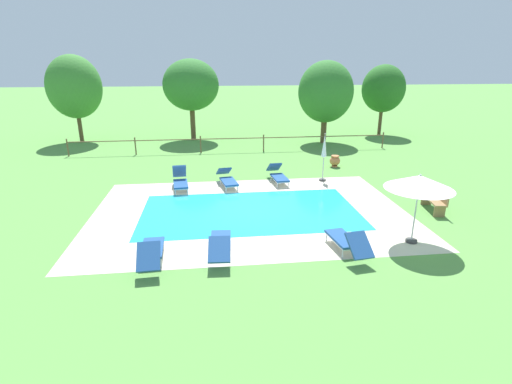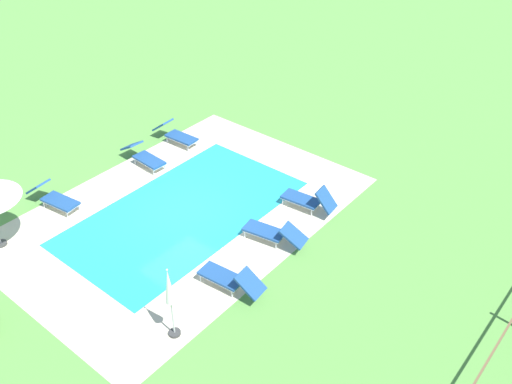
{
  "view_description": "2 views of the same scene",
  "coord_description": "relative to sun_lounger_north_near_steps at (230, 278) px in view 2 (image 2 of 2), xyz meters",
  "views": [
    {
      "loc": [
        -1.38,
        -13.46,
        5.36
      ],
      "look_at": [
        0.28,
        0.5,
        0.6
      ],
      "focal_mm": 27.09,
      "sensor_mm": 36.0,
      "label": 1
    },
    {
      "loc": [
        10.09,
        11.4,
        11.35
      ],
      "look_at": [
        -1.71,
        1.73,
        0.67
      ],
      "focal_mm": 39.66,
      "sensor_mm": 36.0,
      "label": 2
    }
  ],
  "objects": [
    {
      "name": "sun_lounger_north_near_steps",
      "position": [
        0.0,
        0.0,
        0.0
      ],
      "size": [
        0.79,
        2.05,
        0.83
      ],
      "color": "navy",
      "rests_on": "ground"
    },
    {
      "name": "pool_deck_paving",
      "position": [
        -1.67,
        -3.55,
        -0.37
      ],
      "size": [
        11.65,
        8.05,
        0.01
      ],
      "primitive_type": "cube",
      "color": "beige",
      "rests_on": "ground"
    },
    {
      "name": "sun_lounger_south_mid",
      "position": [
        -2.89,
        -6.82,
        -0.01
      ],
      "size": [
        0.72,
        2.08,
        0.77
      ],
      "color": "navy",
      "rests_on": "ground"
    },
    {
      "name": "sun_lounger_north_end",
      "position": [
        0.82,
        -7.13,
        0.0
      ],
      "size": [
        0.87,
        2.06,
        0.84
      ],
      "color": "navy",
      "rests_on": "ground"
    },
    {
      "name": "ground_plane",
      "position": [
        -1.67,
        -3.55,
        -0.37
      ],
      "size": [
        160.0,
        160.0,
        0.0
      ],
      "primitive_type": "plane",
      "color": "#599342"
    },
    {
      "name": "pool_coping_rim",
      "position": [
        -1.67,
        -3.55,
        -0.36
      ],
      "size": [
        8.54,
        4.93,
        0.01
      ],
      "color": "beige",
      "rests_on": "ground"
    },
    {
      "name": "patio_umbrella_closed_row_west",
      "position": [
        2.15,
        0.0,
        1.12
      ],
      "size": [
        0.32,
        0.32,
        2.26
      ],
      "color": "#383838",
      "rests_on": "ground"
    },
    {
      "name": "sun_lounger_south_near_corner",
      "position": [
        -2.37,
        -0.33,
        -0.01
      ],
      "size": [
        0.95,
        2.12,
        0.77
      ],
      "color": "navy",
      "rests_on": "ground"
    },
    {
      "name": "sun_lounger_north_mid",
      "position": [
        -4.8,
        -7.1,
        0.0
      ],
      "size": [
        0.7,
        2.02,
        0.84
      ],
      "color": "navy",
      "rests_on": "ground"
    },
    {
      "name": "perimeter_fence",
      "position": [
        -1.71,
        6.66,
        0.33
      ],
      "size": [
        19.64,
        0.08,
        1.05
      ],
      "color": "brown",
      "rests_on": "ground"
    },
    {
      "name": "sun_lounger_north_far",
      "position": [
        -4.45,
        -0.45,
        0.02
      ],
      "size": [
        0.79,
        1.92,
        0.98
      ],
      "color": "navy",
      "rests_on": "ground"
    },
    {
      "name": "swimming_pool_water",
      "position": [
        -1.67,
        -3.55,
        -0.37
      ],
      "size": [
        8.06,
        4.45,
        0.01
      ],
      "primitive_type": "cube",
      "color": "#23A8C1",
      "rests_on": "ground"
    }
  ]
}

